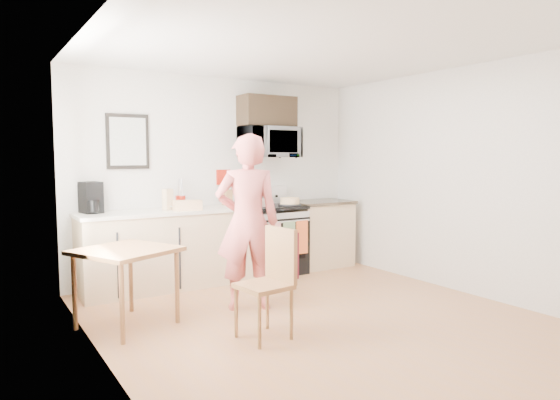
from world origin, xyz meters
TOP-DOWN VIEW (x-y plane):
  - floor at (0.00, 0.00)m, footprint 4.60×4.60m
  - back_wall at (0.00, 2.30)m, footprint 4.00×0.04m
  - left_wall at (-2.00, 0.00)m, footprint 0.04×4.60m
  - right_wall at (2.00, 0.00)m, footprint 0.04×4.60m
  - ceiling at (0.00, 0.00)m, footprint 4.00×4.60m
  - window at (-1.96, 0.80)m, footprint 0.06×1.40m
  - cabinet_left at (-0.80, 2.00)m, footprint 2.10×0.60m
  - countertop_left at (-0.80, 2.00)m, footprint 2.14×0.64m
  - cabinet_right at (1.43, 2.00)m, footprint 0.84×0.60m
  - countertop_right at (1.43, 2.00)m, footprint 0.88×0.64m
  - range at (0.63, 1.98)m, footprint 0.76×0.70m
  - microwave at (0.63, 2.08)m, footprint 0.76×0.51m
  - upper_cabinet at (0.63, 2.12)m, footprint 0.76×0.35m
  - wall_art at (-1.20, 2.28)m, footprint 0.50×0.04m
  - wall_trivet at (0.05, 2.28)m, footprint 0.20×0.02m
  - person at (-0.42, 0.77)m, footprint 0.78×0.66m
  - dining_table at (-1.63, 0.88)m, footprint 0.90×0.90m
  - chair at (-0.58, -0.05)m, footprint 0.49×0.45m
  - knife_block at (0.03, 2.14)m, footprint 0.10×0.13m
  - utensil_crock at (-0.61, 2.13)m, footprint 0.12×0.12m
  - fruit_bowl at (-0.75, 2.04)m, footprint 0.24×0.24m
  - milk_carton at (-0.83, 1.99)m, footprint 0.12×0.12m
  - coffee_maker at (-1.66, 2.14)m, footprint 0.24×0.31m
  - bread_bag at (-0.65, 1.82)m, footprint 0.35×0.21m
  - cake at (0.80, 1.81)m, footprint 0.31×0.31m
  - kettle at (0.42, 2.17)m, footprint 0.18×0.18m
  - pot at (0.42, 1.89)m, footprint 0.21×0.35m

SIDE VIEW (x-z plane):
  - floor at x=0.00m, z-range 0.00..0.00m
  - range at x=0.63m, z-range -0.14..1.02m
  - cabinet_left at x=-0.80m, z-range 0.00..0.90m
  - cabinet_right at x=1.43m, z-range 0.00..0.90m
  - chair at x=-0.58m, z-range 0.14..1.09m
  - dining_table at x=-1.63m, z-range 0.28..1.01m
  - person at x=-0.42m, z-range 0.00..1.80m
  - countertop_left at x=-0.80m, z-range 0.90..0.94m
  - countertop_right at x=1.43m, z-range 0.90..0.94m
  - cake at x=0.80m, z-range 0.92..1.03m
  - pot at x=0.42m, z-range 0.93..1.03m
  - fruit_bowl at x=-0.75m, z-range 0.93..1.03m
  - bread_bag at x=-0.65m, z-range 0.94..1.06m
  - kettle at x=0.42m, z-range 0.91..1.13m
  - knife_block at x=0.03m, z-range 0.94..1.15m
  - milk_carton at x=-0.83m, z-range 0.94..1.19m
  - utensil_crock at x=-0.61m, z-range 0.90..1.27m
  - coffee_maker at x=-1.66m, z-range 0.93..1.28m
  - back_wall at x=0.00m, z-range 0.00..2.60m
  - left_wall at x=-2.00m, z-range 0.00..2.60m
  - right_wall at x=2.00m, z-range 0.00..2.60m
  - wall_trivet at x=0.05m, z-range 1.20..1.40m
  - window at x=-1.96m, z-range 0.80..2.30m
  - wall_art at x=-1.20m, z-range 1.43..2.08m
  - microwave at x=0.63m, z-range 1.55..1.97m
  - upper_cabinet at x=0.63m, z-range 1.98..2.38m
  - ceiling at x=0.00m, z-range 2.58..2.62m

